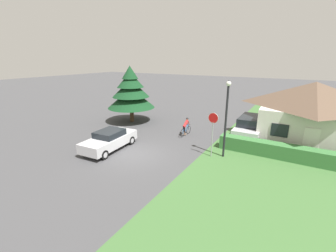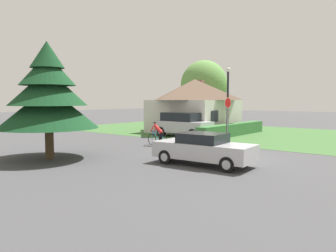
# 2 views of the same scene
# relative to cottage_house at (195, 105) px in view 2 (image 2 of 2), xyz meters

# --- Properties ---
(ground_plane) EXTENTS (140.00, 140.00, 0.00)m
(ground_plane) POSITION_rel_cottage_house_xyz_m (-10.00, -8.69, -2.44)
(ground_plane) COLOR #424244
(grass_verge_right) EXTENTS (16.00, 36.00, 0.01)m
(grass_verge_right) POSITION_rel_cottage_house_xyz_m (1.84, -4.69, -2.43)
(grass_verge_right) COLOR #3D6633
(grass_verge_right) RESTS_ON ground
(cottage_house) EXTENTS (7.64, 6.91, 4.76)m
(cottage_house) POSITION_rel_cottage_house_xyz_m (0.00, 0.00, 0.00)
(cottage_house) COLOR beige
(cottage_house) RESTS_ON ground
(hedge_row) EXTENTS (9.39, 0.90, 0.97)m
(hedge_row) POSITION_rel_cottage_house_xyz_m (-0.78, -4.28, -1.95)
(hedge_row) COLOR #387038
(hedge_row) RESTS_ON ground
(sedan_left_lane) EXTENTS (2.07, 4.51, 1.41)m
(sedan_left_lane) POSITION_rel_cottage_house_xyz_m (-12.24, -8.89, -1.72)
(sedan_left_lane) COLOR #BCBCC1
(sedan_left_lane) RESTS_ON ground
(cyclist) EXTENTS (0.44, 1.75, 1.52)m
(cyclist) POSITION_rel_cottage_house_xyz_m (-8.88, -3.34, -1.71)
(cyclist) COLOR black
(cyclist) RESTS_ON ground
(parked_suv_right) EXTENTS (1.98, 4.43, 1.89)m
(parked_suv_right) POSITION_rel_cottage_house_xyz_m (-3.98, -1.63, -1.47)
(parked_suv_right) COLOR #B7B7BC
(parked_suv_right) RESTS_ON ground
(stop_sign) EXTENTS (0.69, 0.09, 3.02)m
(stop_sign) POSITION_rel_cottage_house_xyz_m (-5.49, -6.34, -0.32)
(stop_sign) COLOR gray
(stop_sign) RESTS_ON ground
(street_lamp) EXTENTS (0.31, 0.31, 5.07)m
(street_lamp) POSITION_rel_cottage_house_xyz_m (-4.78, -5.95, 0.63)
(street_lamp) COLOR black
(street_lamp) RESTS_ON ground
(conifer_tall_near) EXTENTS (4.73, 4.73, 5.65)m
(conifer_tall_near) POSITION_rel_cottage_house_xyz_m (-15.65, -2.21, 0.66)
(conifer_tall_near) COLOR #4C3823
(conifer_tall_near) RESTS_ON ground
(deciduous_tree_right) EXTENTS (5.04, 5.04, 7.11)m
(deciduous_tree_right) POSITION_rel_cottage_house_xyz_m (5.79, 2.75, 2.03)
(deciduous_tree_right) COLOR #4C3823
(deciduous_tree_right) RESTS_ON ground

